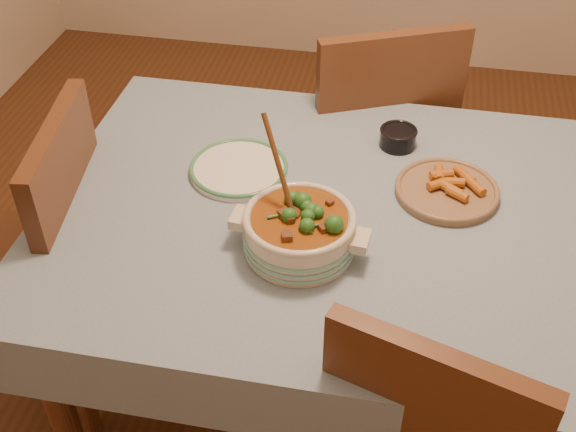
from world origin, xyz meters
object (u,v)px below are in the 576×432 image
object	(u,v)px
chair_left	(41,253)
dining_table	(380,244)
fried_plate	(447,189)
condiment_bowl	(398,136)
stew_casserole	(299,229)
chair_far	(373,136)
white_plate	(239,169)

from	to	relation	value
chair_left	dining_table	bearing A→B (deg)	86.67
fried_plate	condiment_bowl	bearing A→B (deg)	125.70
stew_casserole	fried_plate	xyz separation A→B (m)	(0.33, 0.27, -0.05)
dining_table	condiment_bowl	world-z (taller)	condiment_bowl
dining_table	chair_far	size ratio (longest dim) A/B	1.72
stew_casserole	white_plate	size ratio (longest dim) A/B	0.97
chair_left	white_plate	bearing A→B (deg)	101.51
white_plate	fried_plate	size ratio (longest dim) A/B	1.19
dining_table	condiment_bowl	bearing A→B (deg)	88.04
chair_far	dining_table	bearing A→B (deg)	72.51
chair_left	fried_plate	bearing A→B (deg)	92.19
condiment_bowl	chair_far	xyz separation A→B (m)	(-0.09, 0.34, -0.23)
dining_table	condiment_bowl	size ratio (longest dim) A/B	15.52
dining_table	chair_far	distance (m)	0.66
stew_casserole	condiment_bowl	world-z (taller)	stew_casserole
chair_left	chair_far	bearing A→B (deg)	122.71
dining_table	chair_left	world-z (taller)	chair_left
condiment_bowl	chair_far	distance (m)	0.42
fried_plate	dining_table	bearing A→B (deg)	-141.96
white_plate	chair_left	world-z (taller)	chair_left
chair_left	stew_casserole	bearing A→B (deg)	75.65
white_plate	fried_plate	distance (m)	0.54
dining_table	fried_plate	bearing A→B (deg)	38.04
chair_far	chair_left	size ratio (longest dim) A/B	1.02
stew_casserole	condiment_bowl	distance (m)	0.51
chair_far	white_plate	bearing A→B (deg)	35.65
white_plate	chair_left	bearing A→B (deg)	-160.13
condiment_bowl	chair_left	world-z (taller)	chair_left
dining_table	chair_far	world-z (taller)	chair_far
dining_table	stew_casserole	size ratio (longest dim) A/B	5.17
condiment_bowl	chair_left	xyz separation A→B (m)	(-0.92, -0.39, -0.24)
stew_casserole	white_plate	world-z (taller)	stew_casserole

